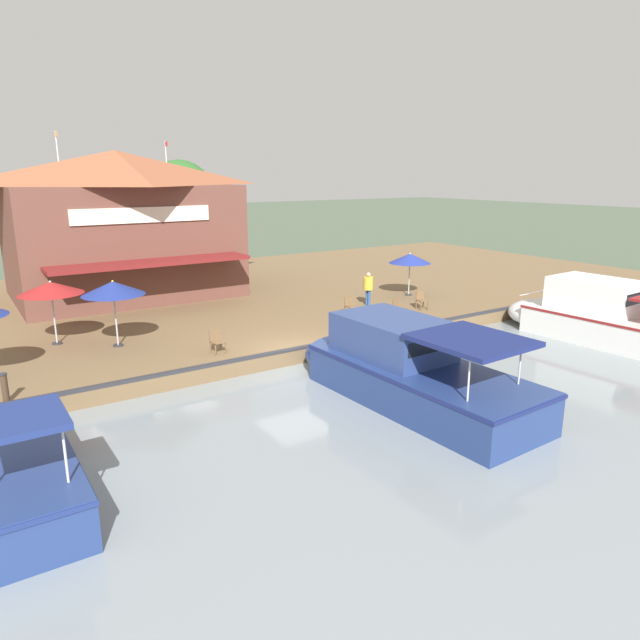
{
  "coord_description": "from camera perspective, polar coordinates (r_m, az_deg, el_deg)",
  "views": [
    {
      "loc": [
        16.88,
        -10.15,
        6.82
      ],
      "look_at": [
        -1.0,
        1.64,
        1.3
      ],
      "focal_mm": 32.0,
      "sensor_mm": 36.0,
      "label": 1
    }
  ],
  "objects": [
    {
      "name": "quay_deck",
      "position": [
        30.38,
        -13.09,
        1.68
      ],
      "size": [
        22.0,
        56.0,
        0.6
      ],
      "primitive_type": "cube",
      "color": "brown",
      "rests_on": "ground"
    },
    {
      "name": "motorboat_mid_row",
      "position": [
        14.39,
        -28.24,
        -12.57
      ],
      "size": [
        6.34,
        2.15,
        2.41
      ],
      "color": "navy",
      "rests_on": "river_water"
    },
    {
      "name": "motorboat_outer_channel",
      "position": [
        17.87,
        8.01,
        -4.71
      ],
      "size": [
        8.92,
        3.25,
        2.51
      ],
      "color": "navy",
      "rests_on": "river_water"
    },
    {
      "name": "ground_plane",
      "position": [
        20.85,
        -2.26,
        -4.66
      ],
      "size": [
        220.0,
        220.0,
        0.0
      ],
      "primitive_type": "plane",
      "color": "#4C5B47"
    },
    {
      "name": "tree_behind_restaurant",
      "position": [
        35.29,
        -13.93,
        11.82
      ],
      "size": [
        4.3,
        4.09,
        7.02
      ],
      "color": "brown",
      "rests_on": "quay_deck"
    },
    {
      "name": "person_at_quay_edge",
      "position": [
        27.54,
        4.85,
        3.51
      ],
      "size": [
        0.46,
        0.46,
        1.63
      ],
      "color": "#2D5193",
      "rests_on": "quay_deck"
    },
    {
      "name": "waterfront_restaurant",
      "position": [
        31.56,
        -19.32,
        9.14
      ],
      "size": [
        10.05,
        11.1,
        8.16
      ],
      "color": "brown",
      "rests_on": "quay_deck"
    },
    {
      "name": "patio_umbrella_by_entrance",
      "position": [
        30.07,
        8.98,
        6.1
      ],
      "size": [
        2.17,
        2.17,
        2.23
      ],
      "color": "#B7B7B7",
      "rests_on": "quay_deck"
    },
    {
      "name": "mooring_post",
      "position": [
        18.2,
        -28.99,
        -5.96
      ],
      "size": [
        0.22,
        0.22,
        0.87
      ],
      "color": "#473323",
      "rests_on": "quay_deck"
    },
    {
      "name": "patio_umbrella_back_row",
      "position": [
        23.13,
        -25.34,
        2.92
      ],
      "size": [
        2.3,
        2.3,
        2.42
      ],
      "color": "#B7B7B7",
      "rests_on": "quay_deck"
    },
    {
      "name": "quay_edge_fender",
      "position": [
        20.73,
        -2.42,
        -2.88
      ],
      "size": [
        0.2,
        50.4,
        0.1
      ],
      "primitive_type": "cube",
      "color": "#2D2D33",
      "rests_on": "quay_deck"
    },
    {
      "name": "cafe_chair_under_first_umbrella",
      "position": [
        27.33,
        10.11,
        2.09
      ],
      "size": [
        0.5,
        0.5,
        0.85
      ],
      "color": "brown",
      "rests_on": "quay_deck"
    },
    {
      "name": "motorboat_distant_upstream",
      "position": [
        26.28,
        26.41,
        0.1
      ],
      "size": [
        9.25,
        3.32,
        2.52
      ],
      "color": "white",
      "rests_on": "river_water"
    },
    {
      "name": "cafe_chair_beside_entrance",
      "position": [
        25.72,
        3.03,
        1.53
      ],
      "size": [
        0.46,
        0.46,
        0.85
      ],
      "color": "brown",
      "rests_on": "quay_deck"
    },
    {
      "name": "cafe_chair_far_corner_seat",
      "position": [
        20.61,
        -10.28,
        -1.97
      ],
      "size": [
        0.46,
        0.46,
        0.85
      ],
      "color": "brown",
      "rests_on": "quay_deck"
    },
    {
      "name": "cafe_chair_mid_patio",
      "position": [
        25.54,
        7.82,
        1.32
      ],
      "size": [
        0.52,
        0.52,
        0.85
      ],
      "color": "brown",
      "rests_on": "quay_deck"
    },
    {
      "name": "patio_umbrella_mid_patio_left",
      "position": [
        21.97,
        -19.99,
        3.01
      ],
      "size": [
        2.25,
        2.25,
        2.49
      ],
      "color": "#B7B7B7",
      "rests_on": "quay_deck"
    }
  ]
}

